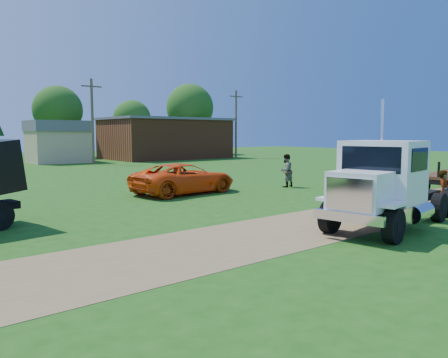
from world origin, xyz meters
TOP-DOWN VIEW (x-y plane):
  - ground at (0.00, 0.00)m, footprint 140.00×140.00m
  - dirt_track at (0.00, 0.00)m, footprint 120.00×4.20m
  - white_semi_tractor at (1.00, -1.95)m, footprint 7.60×3.50m
  - orange_pickup at (0.77, 9.83)m, footprint 6.16×3.23m
  - spectator_a at (5.12, -2.11)m, footprint 0.75×0.58m
  - spectator_b at (7.18, 8.28)m, footprint 1.00×0.79m
  - brick_building at (18.00, 40.00)m, footprint 15.40×10.40m
  - tan_shed at (4.00, 40.00)m, footprint 6.20×5.40m
  - utility_poles at (6.00, 35.00)m, footprint 42.20×0.28m
  - tree_row at (3.40, 48.93)m, footprint 57.49×10.41m

SIDE VIEW (x-z plane):
  - ground at x=0.00m, z-range 0.00..0.00m
  - dirt_track at x=0.00m, z-range 0.00..0.01m
  - orange_pickup at x=0.77m, z-range 0.00..1.66m
  - spectator_a at x=5.12m, z-range 0.00..1.82m
  - spectator_b at x=7.18m, z-range 0.00..2.02m
  - white_semi_tractor at x=1.00m, z-range -0.71..3.78m
  - tan_shed at x=4.00m, z-range 0.07..4.77m
  - brick_building at x=18.00m, z-range 0.01..5.31m
  - utility_poles at x=6.00m, z-range 0.21..9.21m
  - tree_row at x=3.40m, z-range 1.15..12.28m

